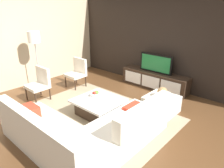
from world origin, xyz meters
name	(u,v)px	position (x,y,z in m)	size (l,w,h in m)	color
ground_plane	(99,117)	(0.00, 0.00, 0.00)	(14.00, 14.00, 0.00)	brown
feature_wall_back	(163,41)	(0.00, 2.70, 1.40)	(6.40, 0.12, 2.80)	black
side_wall_left	(29,39)	(-3.20, 0.20, 1.40)	(0.12, 5.20, 2.80)	beige
area_rug	(96,116)	(-0.10, 0.00, 0.01)	(3.43, 2.57, 0.01)	tan
media_console	(154,80)	(0.00, 2.40, 0.25)	(2.09, 0.47, 0.50)	#332319
television	(156,63)	(0.00, 2.40, 0.77)	(1.05, 0.06, 0.55)	black
sectional_couch	(85,132)	(0.51, -0.86, 0.28)	(2.32, 2.38, 0.81)	silver
coffee_table	(99,107)	(-0.10, 0.10, 0.20)	(1.01, 0.97, 0.38)	#332319
accent_chair_near	(40,82)	(-1.87, -0.33, 0.49)	(0.57, 0.49, 0.87)	#332319
floor_lamp	(34,40)	(-2.57, 0.04, 1.46)	(0.34, 0.34, 1.71)	#A5A5AA
ottoman	(161,104)	(0.93, 1.17, 0.20)	(0.70, 0.70, 0.40)	silver
fruit_bowl	(96,94)	(-0.28, 0.20, 0.43)	(0.28, 0.28, 0.13)	silver
accent_chair_far	(77,71)	(-1.87, 0.94, 0.49)	(0.55, 0.50, 0.87)	#332319
decorative_ball	(162,92)	(0.93, 1.17, 0.52)	(0.24, 0.24, 0.24)	#AD8451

